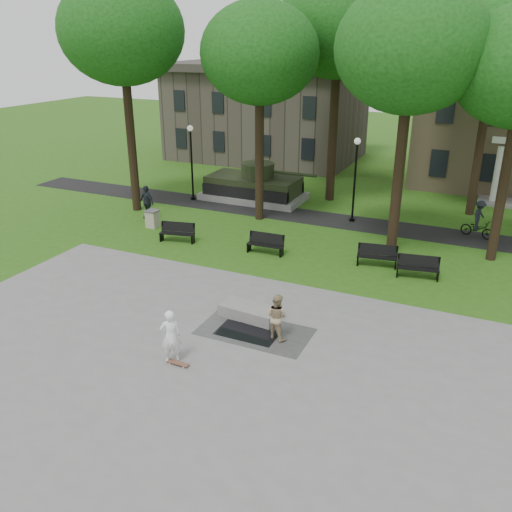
# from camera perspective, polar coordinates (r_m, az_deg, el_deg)

# --- Properties ---
(ground) EXTENTS (120.00, 120.00, 0.00)m
(ground) POSITION_cam_1_polar(r_m,az_deg,el_deg) (20.90, -0.26, -5.91)
(ground) COLOR #2A5113
(ground) RESTS_ON ground
(plaza) EXTENTS (22.00, 16.00, 0.02)m
(plaza) POSITION_cam_1_polar(r_m,az_deg,el_deg) (17.16, -7.48, -13.01)
(plaza) COLOR gray
(plaza) RESTS_ON ground
(footpath) EXTENTS (44.00, 2.60, 0.01)m
(footpath) POSITION_cam_1_polar(r_m,az_deg,el_deg) (31.34, 9.03, 3.63)
(footpath) COLOR black
(footpath) RESTS_ON ground
(building_left) EXTENTS (15.00, 10.00, 7.20)m
(building_left) POSITION_cam_1_polar(r_m,az_deg,el_deg) (47.53, 1.19, 14.67)
(building_left) COLOR #4C443D
(building_left) RESTS_ON ground
(tree_0) EXTENTS (6.80, 6.80, 12.97)m
(tree_0) POSITION_cam_1_polar(r_m,az_deg,el_deg) (32.43, -13.95, 21.95)
(tree_0) COLOR black
(tree_0) RESTS_ON ground
(tree_1) EXTENTS (6.20, 6.20, 11.63)m
(tree_1) POSITION_cam_1_polar(r_m,az_deg,el_deg) (29.86, 0.39, 20.50)
(tree_1) COLOR black
(tree_1) RESTS_ON ground
(tree_2) EXTENTS (6.60, 6.60, 12.16)m
(tree_2) POSITION_cam_1_polar(r_m,az_deg,el_deg) (25.58, 16.04, 20.23)
(tree_2) COLOR black
(tree_2) RESTS_ON ground
(tree_4) EXTENTS (7.20, 7.20, 13.50)m
(tree_4) POSITION_cam_1_polar(r_m,az_deg,el_deg) (34.14, 8.70, 22.90)
(tree_4) COLOR black
(tree_4) RESTS_ON ground
(tree_5) EXTENTS (6.40, 6.40, 12.44)m
(tree_5) POSITION_cam_1_polar(r_m,az_deg,el_deg) (33.24, 24.00, 20.15)
(tree_5) COLOR black
(tree_5) RESTS_ON ground
(lamp_left) EXTENTS (0.36, 0.36, 4.73)m
(lamp_left) POSITION_cam_1_polar(r_m,az_deg,el_deg) (34.75, -6.82, 10.35)
(lamp_left) COLOR black
(lamp_left) RESTS_ON ground
(lamp_mid) EXTENTS (0.36, 0.36, 4.73)m
(lamp_mid) POSITION_cam_1_polar(r_m,az_deg,el_deg) (30.73, 10.40, 8.58)
(lamp_mid) COLOR black
(lamp_mid) RESTS_ON ground
(tank_monument) EXTENTS (7.45, 3.40, 2.40)m
(tank_monument) POSITION_cam_1_polar(r_m,az_deg,el_deg) (35.02, -0.21, 7.34)
(tank_monument) COLOR gray
(tank_monument) RESTS_ON ground
(puddle) EXTENTS (2.20, 1.20, 0.00)m
(puddle) POSITION_cam_1_polar(r_m,az_deg,el_deg) (19.49, -0.92, -8.09)
(puddle) COLOR black
(puddle) RESTS_ON plaza
(concrete_block) EXTENTS (2.28, 1.19, 0.45)m
(concrete_block) POSITION_cam_1_polar(r_m,az_deg,el_deg) (20.40, -0.69, -5.88)
(concrete_block) COLOR gray
(concrete_block) RESTS_ON plaza
(skateboard) EXTENTS (0.78, 0.20, 0.07)m
(skateboard) POSITION_cam_1_polar(r_m,az_deg,el_deg) (17.94, -8.24, -11.16)
(skateboard) COLOR brown
(skateboard) RESTS_ON plaza
(skateboarder) EXTENTS (0.81, 0.77, 1.85)m
(skateboarder) POSITION_cam_1_polar(r_m,az_deg,el_deg) (17.68, -8.98, -8.35)
(skateboarder) COLOR white
(skateboarder) RESTS_ON plaza
(friend_watching) EXTENTS (0.96, 0.83, 1.69)m
(friend_watching) POSITION_cam_1_polar(r_m,az_deg,el_deg) (18.79, 2.20, -6.39)
(friend_watching) COLOR tan
(friend_watching) RESTS_ON plaza
(pedestrian_walker) EXTENTS (1.23, 0.79, 1.94)m
(pedestrian_walker) POSITION_cam_1_polar(r_m,az_deg,el_deg) (31.85, -11.43, 5.58)
(pedestrian_walker) COLOR #22272D
(pedestrian_walker) RESTS_ON ground
(cyclist) EXTENTS (1.85, 1.15, 1.98)m
(cyclist) POSITION_cam_1_polar(r_m,az_deg,el_deg) (30.54, 22.36, 3.29)
(cyclist) COLOR black
(cyclist) RESTS_ON ground
(park_bench_0) EXTENTS (1.85, 0.89, 1.00)m
(park_bench_0) POSITION_cam_1_polar(r_m,az_deg,el_deg) (28.04, -8.23, 2.55)
(park_bench_0) COLOR black
(park_bench_0) RESTS_ON ground
(park_bench_1) EXTENTS (1.81, 0.58, 1.00)m
(park_bench_1) POSITION_cam_1_polar(r_m,az_deg,el_deg) (26.22, 1.05, 1.38)
(park_bench_1) COLOR black
(park_bench_1) RESTS_ON ground
(park_bench_2) EXTENTS (1.85, 0.82, 1.00)m
(park_bench_2) POSITION_cam_1_polar(r_m,az_deg,el_deg) (25.40, 12.67, 0.10)
(park_bench_2) COLOR black
(park_bench_2) RESTS_ON ground
(park_bench_3) EXTENTS (1.85, 0.81, 1.00)m
(park_bench_3) POSITION_cam_1_polar(r_m,az_deg,el_deg) (24.61, 16.72, -1.06)
(park_bench_3) COLOR black
(park_bench_3) RESTS_ON ground
(trash_bin) EXTENTS (0.67, 0.67, 0.96)m
(trash_bin) POSITION_cam_1_polar(r_m,az_deg,el_deg) (30.43, -10.83, 3.89)
(trash_bin) COLOR #BBB09A
(trash_bin) RESTS_ON ground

